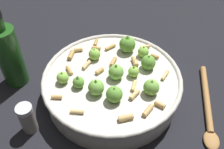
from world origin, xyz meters
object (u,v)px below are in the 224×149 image
Objects in this scene: cooking_pan at (112,84)px; olive_oil_bottle at (9,55)px; pepper_shaker at (27,118)px; wooden_spoon at (208,109)px.

cooking_pan is 0.27m from olive_oil_bottle.
pepper_shaker is (0.19, 0.12, -0.00)m from cooking_pan.
olive_oil_bottle is at bearing -8.45° from wooden_spoon.
olive_oil_bottle reaches higher than cooking_pan.
cooking_pan reaches higher than wooden_spoon.
cooking_pan is 0.25m from wooden_spoon.
wooden_spoon is at bearing 170.86° from cooking_pan.
pepper_shaker is at bearing 32.38° from cooking_pan.
pepper_shaker is 0.44m from wooden_spoon.
olive_oil_bottle is (0.27, -0.04, 0.05)m from cooking_pan.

